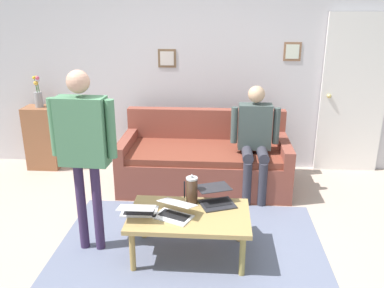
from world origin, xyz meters
name	(u,v)px	position (x,y,z in m)	size (l,w,h in m)	color
ground_plane	(184,252)	(0.00, 0.00, 0.00)	(7.68, 7.68, 0.00)	#B8A494
area_rug	(188,261)	(-0.05, 0.13, 0.00)	(2.45, 2.16, 0.01)	slate
back_wall	(199,67)	(0.00, -2.20, 1.35)	(7.04, 0.11, 2.70)	silver
interior_door	(353,95)	(-2.00, -2.11, 1.02)	(0.82, 0.09, 2.05)	white
couch	(204,162)	(-0.12, -1.48, 0.30)	(2.00, 0.94, 0.88)	brown
coffee_table	(189,218)	(-0.05, 0.03, 0.37)	(1.05, 0.65, 0.41)	tan
laptop_left	(175,212)	(0.07, 0.08, 0.45)	(0.39, 0.37, 0.13)	silver
laptop_center	(216,198)	(-0.28, -0.19, 0.46)	(0.40, 0.43, 0.13)	#28282D
laptop_right	(138,210)	(0.39, 0.07, 0.46)	(0.32, 0.33, 0.13)	silver
french_press	(192,190)	(-0.05, -0.18, 0.54)	(0.13, 0.11, 0.28)	#4C3323
side_shelf	(44,137)	(2.09, -1.91, 0.43)	(0.42, 0.32, 0.85)	#955B3A
flower_vase	(38,96)	(2.08, -1.91, 1.00)	(0.10, 0.11, 0.41)	#979497
person_standing	(83,140)	(0.85, -0.02, 1.05)	(0.58, 0.21, 1.64)	#39274A
person_seated	(255,135)	(-0.69, -1.26, 0.73)	(0.55, 0.51, 1.28)	#33323D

